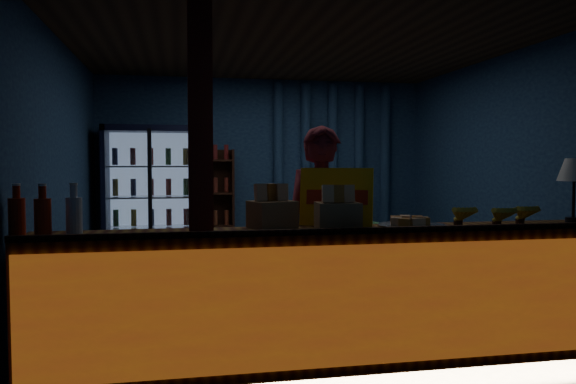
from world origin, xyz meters
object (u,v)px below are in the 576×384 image
object	(u,v)px
shopkeeper	(322,233)
table_lamp	(574,172)
green_chair	(399,245)
pastry_tray	(412,224)

from	to	relation	value
shopkeeper	table_lamp	distance (m)	2.04
shopkeeper	table_lamp	size ratio (longest dim) A/B	3.40
shopkeeper	green_chair	distance (m)	3.22
table_lamp	green_chair	bearing A→B (deg)	93.41
pastry_tray	table_lamp	xyz separation A→B (m)	(1.41, 0.13, 0.37)
green_chair	pastry_tray	xyz separation A→B (m)	(-1.23, -3.21, 0.64)
green_chair	pastry_tray	world-z (taller)	pastry_tray
green_chair	table_lamp	world-z (taller)	table_lamp
shopkeeper	green_chair	size ratio (longest dim) A/B	2.34
shopkeeper	pastry_tray	world-z (taller)	shopkeeper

